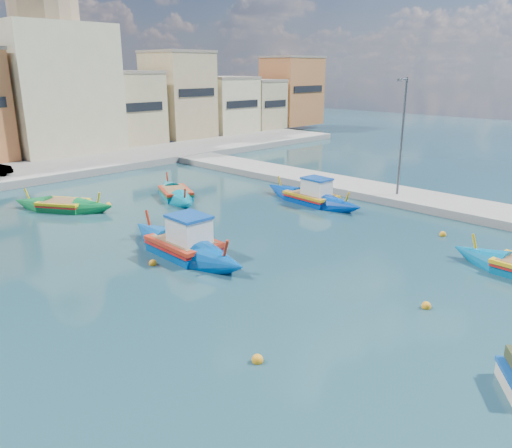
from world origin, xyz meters
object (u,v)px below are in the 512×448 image
luzzu_turquoise_cabin (311,198)px  luzzu_green (63,207)px  luzzu_blue_cabin (184,247)px  quay_street_lamp (402,136)px  church_block (51,70)px  luzzu_cyan_mid (176,195)px

luzzu_turquoise_cabin → luzzu_green: luzzu_turquoise_cabin is taller
luzzu_turquoise_cabin → luzzu_blue_cabin: luzzu_blue_cabin is taller
quay_street_lamp → luzzu_blue_cabin: size_ratio=0.90×
quay_street_lamp → luzzu_turquoise_cabin: (-4.32, 3.81, -4.01)m
church_block → luzzu_turquoise_cabin: church_block is taller
luzzu_green → luzzu_cyan_mid: bearing=-20.2°
quay_street_lamp → luzzu_turquoise_cabin: size_ratio=0.93×
quay_street_lamp → luzzu_cyan_mid: size_ratio=1.05×
luzzu_cyan_mid → luzzu_green: 7.30m
luzzu_blue_cabin → luzzu_cyan_mid: size_ratio=1.17×
church_block → luzzu_cyan_mid: size_ratio=2.52×
luzzu_green → luzzu_blue_cabin: bearing=-87.4°
luzzu_blue_cabin → luzzu_cyan_mid: (6.32, 9.13, -0.15)m
luzzu_green → quay_street_lamp: bearing=-39.7°
quay_street_lamp → luzzu_turquoise_cabin: 7.02m
church_block → luzzu_blue_cabin: church_block is taller
luzzu_turquoise_cabin → luzzu_green: (-12.32, 10.02, -0.09)m
church_block → luzzu_blue_cabin: size_ratio=2.15×
church_block → luzzu_green: church_block is taller
quay_street_lamp → luzzu_blue_cabin: quay_street_lamp is taller
luzzu_blue_cabin → luzzu_cyan_mid: 11.11m
quay_street_lamp → luzzu_green: bearing=140.3°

